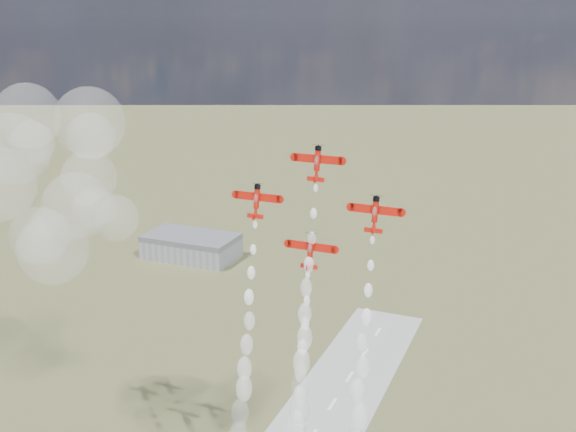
{
  "coord_description": "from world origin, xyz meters",
  "views": [
    {
      "loc": [
        63.78,
        -124.61,
        129.4
      ],
      "look_at": [
        9.87,
        5.89,
        87.04
      ],
      "focal_mm": 42.0,
      "sensor_mm": 36.0,
      "label": 1
    }
  ],
  "objects_px": {
    "hangar": "(191,246)",
    "plane_right": "(375,213)",
    "plane_lead": "(317,163)",
    "plane_slot": "(310,250)",
    "plane_left": "(257,200)"
  },
  "relations": [
    {
      "from": "plane_lead",
      "to": "plane_right",
      "type": "distance_m",
      "value": 16.53
    },
    {
      "from": "hangar",
      "to": "plane_lead",
      "type": "height_order",
      "value": "plane_lead"
    },
    {
      "from": "plane_lead",
      "to": "plane_right",
      "type": "xyz_separation_m",
      "value": [
        13.54,
        -1.81,
        -9.31
      ]
    },
    {
      "from": "plane_lead",
      "to": "hangar",
      "type": "bearing_deg",
      "value": 128.25
    },
    {
      "from": "hangar",
      "to": "plane_left",
      "type": "bearing_deg",
      "value": -54.91
    },
    {
      "from": "plane_left",
      "to": "plane_lead",
      "type": "bearing_deg",
      "value": 7.61
    },
    {
      "from": "hangar",
      "to": "plane_lead",
      "type": "xyz_separation_m",
      "value": [
        135.87,
        -172.35,
        92.64
      ]
    },
    {
      "from": "hangar",
      "to": "plane_slot",
      "type": "bearing_deg",
      "value": -52.33
    },
    {
      "from": "hangar",
      "to": "plane_slot",
      "type": "xyz_separation_m",
      "value": [
        135.87,
        -175.97,
        74.03
      ]
    },
    {
      "from": "hangar",
      "to": "plane_right",
      "type": "bearing_deg",
      "value": -49.37
    },
    {
      "from": "plane_lead",
      "to": "plane_left",
      "type": "height_order",
      "value": "plane_lead"
    },
    {
      "from": "hangar",
      "to": "plane_right",
      "type": "relative_size",
      "value": 4.58
    },
    {
      "from": "plane_lead",
      "to": "plane_left",
      "type": "xyz_separation_m",
      "value": [
        -13.54,
        -1.81,
        -9.31
      ]
    },
    {
      "from": "plane_lead",
      "to": "plane_slot",
      "type": "distance_m",
      "value": 18.96
    },
    {
      "from": "hangar",
      "to": "plane_lead",
      "type": "bearing_deg",
      "value": -51.75
    }
  ]
}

